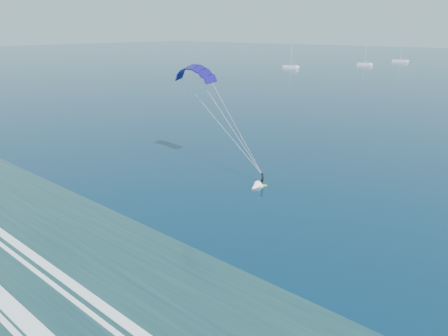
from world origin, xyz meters
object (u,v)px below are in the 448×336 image
object	(u,v)px
sailboat_0	(291,67)
sailboat_1	(365,64)
kitesurfer_rig	(226,119)
sailboat_2	(400,61)

from	to	relation	value
sailboat_0	sailboat_1	xyz separation A→B (m)	(21.14, 37.28, -0.00)
kitesurfer_rig	sailboat_2	distance (m)	210.10
kitesurfer_rig	sailboat_2	bearing A→B (deg)	101.82
kitesurfer_rig	sailboat_0	xyz separation A→B (m)	(-71.06, 134.05, -7.05)
kitesurfer_rig	sailboat_1	bearing A→B (deg)	106.24
sailboat_0	sailboat_1	distance (m)	42.86
kitesurfer_rig	sailboat_2	xyz separation A→B (m)	(-43.02, 205.52, -7.05)
kitesurfer_rig	sailboat_1	distance (m)	178.60
sailboat_1	sailboat_2	size ratio (longest dim) A/B	0.90
kitesurfer_rig	sailboat_2	world-z (taller)	kitesurfer_rig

